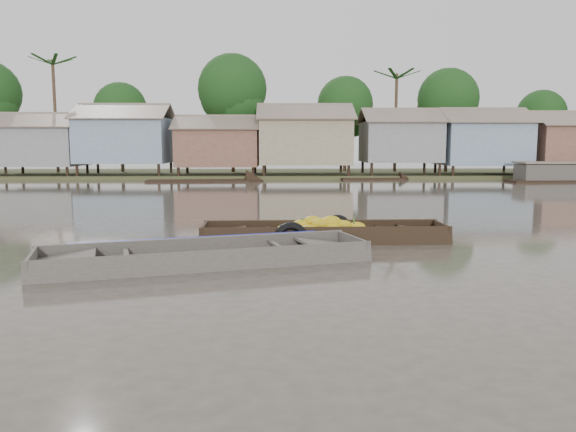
{
  "coord_description": "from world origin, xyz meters",
  "views": [
    {
      "loc": [
        0.37,
        -11.76,
        2.49
      ],
      "look_at": [
        0.66,
        1.3,
        0.8
      ],
      "focal_mm": 35.0,
      "sensor_mm": 36.0,
      "label": 1
    }
  ],
  "objects": [
    {
      "name": "ground",
      "position": [
        0.0,
        0.0,
        0.0
      ],
      "size": [
        120.0,
        120.0,
        0.0
      ],
      "primitive_type": "plane",
      "color": "#453E35",
      "rests_on": "ground"
    },
    {
      "name": "viewer_boat",
      "position": [
        -1.1,
        -0.17,
        0.05
      ],
      "size": [
        7.06,
        3.65,
        0.55
      ],
      "rotation": [
        0.0,
        0.0,
        0.29
      ],
      "color": "#3F3935",
      "rests_on": "ground"
    },
    {
      "name": "riverbank",
      "position": [
        3.03,
        31.86,
        3.07
      ],
      "size": [
        120.0,
        12.47,
        10.22
      ],
      "color": "#384723",
      "rests_on": "ground"
    },
    {
      "name": "banana_boat",
      "position": [
        1.52,
        2.5,
        0.19
      ],
      "size": [
        6.29,
        1.75,
        0.88
      ],
      "rotation": [
        0.0,
        0.0,
        0.02
      ],
      "color": "black",
      "rests_on": "ground"
    },
    {
      "name": "distant_boats",
      "position": [
        15.6,
        24.08,
        0.25
      ],
      "size": [
        36.21,
        14.6,
        1.38
      ],
      "color": "black",
      "rests_on": "ground"
    }
  ]
}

